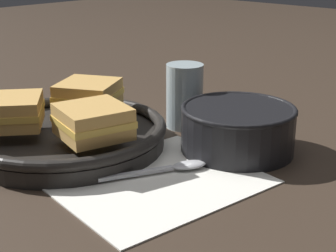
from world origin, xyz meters
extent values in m
plane|color=#382B21|center=(0.00, 0.00, 0.00)|extent=(4.00, 4.00, 0.00)
cube|color=white|center=(-0.07, -0.04, 0.00)|extent=(0.30, 0.26, 0.00)
cylinder|color=black|center=(0.10, -0.05, 0.04)|extent=(0.18, 0.18, 0.07)
cylinder|color=#DB5B1E|center=(0.10, -0.05, 0.06)|extent=(0.16, 0.16, 0.01)
torus|color=black|center=(0.10, -0.05, 0.07)|extent=(0.18, 0.18, 0.01)
cube|color=silver|center=(-0.08, -0.01, 0.01)|extent=(0.10, 0.05, 0.01)
ellipsoid|color=silver|center=(-0.01, -0.04, 0.01)|extent=(0.06, 0.05, 0.01)
cylinder|color=black|center=(-0.07, 0.16, 0.01)|extent=(0.31, 0.31, 0.02)
torus|color=black|center=(-0.07, 0.16, 0.03)|extent=(0.32, 0.32, 0.02)
cube|color=tan|center=(-0.08, 0.08, 0.05)|extent=(0.11, 0.12, 0.02)
cube|color=gold|center=(-0.08, 0.08, 0.07)|extent=(0.12, 0.12, 0.01)
cube|color=tan|center=(-0.08, 0.08, 0.08)|extent=(0.11, 0.12, 0.02)
cube|color=tan|center=(0.00, 0.19, 0.05)|extent=(0.13, 0.13, 0.02)
cube|color=gold|center=(0.00, 0.19, 0.07)|extent=(0.13, 0.13, 0.01)
cube|color=tan|center=(0.00, 0.19, 0.08)|extent=(0.13, 0.13, 0.02)
cube|color=tan|center=(-0.14, 0.21, 0.05)|extent=(0.13, 0.13, 0.02)
cube|color=gold|center=(-0.14, 0.21, 0.07)|extent=(0.14, 0.14, 0.01)
cube|color=tan|center=(-0.14, 0.21, 0.08)|extent=(0.13, 0.13, 0.02)
cylinder|color=silver|center=(0.13, 0.09, 0.06)|extent=(0.07, 0.07, 0.11)
camera|label=1|loc=(-0.53, -0.49, 0.31)|focal=55.00mm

